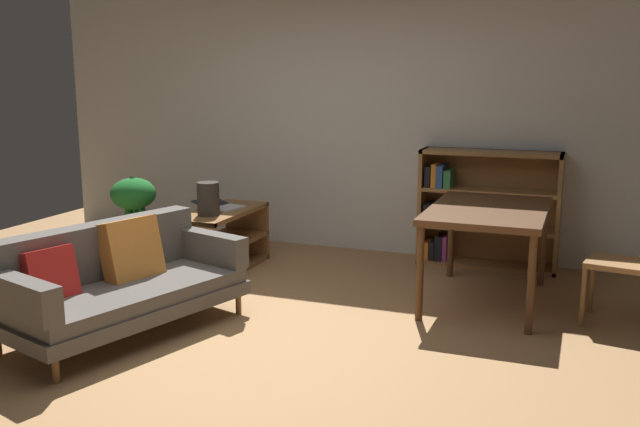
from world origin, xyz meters
name	(u,v)px	position (x,y,z in m)	size (l,w,h in m)	color
ground_plane	(229,335)	(0.00, 0.00, 0.00)	(8.16, 8.16, 0.00)	#A87A4C
back_wall_panel	(352,118)	(0.00, 2.70, 1.35)	(6.80, 0.10, 2.70)	silver
fabric_couch	(117,279)	(-0.77, -0.20, 0.38)	(1.26, 1.86, 0.79)	brown
media_console	(222,240)	(-0.84, 1.45, 0.28)	(0.46, 1.07, 0.57)	brown
open_laptop	(221,206)	(-0.89, 1.54, 0.59)	(0.47, 0.41, 0.07)	silver
desk_speaker	(208,199)	(-0.83, 1.21, 0.72)	(0.20, 0.20, 0.30)	#2D2823
potted_floor_plant	(134,212)	(-1.66, 1.27, 0.53)	(0.45, 0.50, 0.87)	brown
dining_table	(488,217)	(1.57, 1.39, 0.70)	(0.89, 1.33, 0.77)	#56351E
dining_chair_near	(633,256)	(2.63, 1.21, 0.52)	(0.51, 0.46, 0.96)	olive
bookshelf	(480,209)	(1.35, 2.51, 0.54)	(1.29, 0.34, 1.10)	olive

